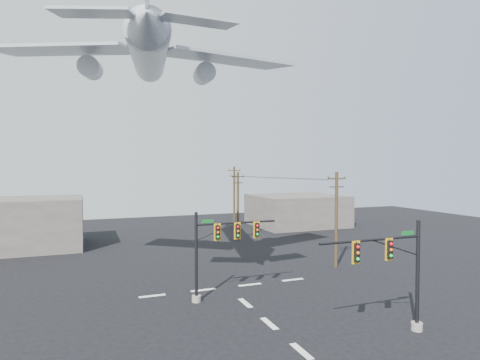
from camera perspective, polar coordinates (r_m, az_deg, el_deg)
name	(u,v)px	position (r m, az deg, el deg)	size (l,w,h in m)	color
ground	(301,351)	(23.34, 8.74, -22.94)	(120.00, 120.00, 0.00)	black
lane_markings	(261,316)	(27.72, 2.94, -18.75)	(14.00, 21.20, 0.01)	silver
signal_mast_near	(398,273)	(25.58, 21.57, -12.25)	(7.15, 0.73, 6.62)	gray
signal_mast_far	(217,250)	(29.84, -3.24, -9.86)	(6.57, 0.72, 6.52)	gray
utility_pole_a	(336,218)	(40.03, 13.54, -5.21)	(1.84, 0.45, 9.26)	#46341E
utility_pole_b	(238,205)	(52.47, -0.30, -3.58)	(1.83, 0.41, 9.04)	#46341E
utility_pole_c	(234,195)	(65.25, -0.83, -2.15)	(1.92, 0.80, 9.76)	#46341E
power_lines	(258,176)	(51.25, 2.56, 0.60)	(5.74, 28.40, 0.25)	black
airliner	(149,55)	(34.87, -12.84, 17.00)	(24.67, 26.23, 6.83)	silver
building_left	(0,225)	(54.60, -30.99, -5.47)	(18.00, 10.00, 6.00)	#67615B
building_right	(297,210)	(67.22, 8.07, -4.28)	(14.00, 12.00, 5.00)	#67615B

